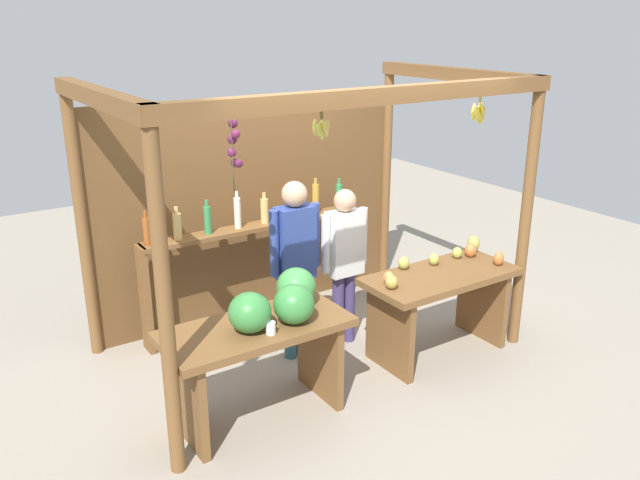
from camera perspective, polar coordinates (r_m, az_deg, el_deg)
The scene contains 7 objects.
ground_plane at distance 6.05m, azimuth -1.02°, elevation -9.28°, with size 12.00×12.00×0.00m, color gray.
market_stall at distance 5.92m, azimuth -3.58°, elevation 4.57°, with size 3.42×2.05×2.42m.
fruit_counter_left at distance 4.80m, azimuth -4.65°, elevation -7.79°, with size 1.38×0.65×1.06m.
fruit_counter_right at distance 5.81m, azimuth 10.49°, elevation -4.54°, with size 1.40×0.65×0.92m.
bottle_shelf_unit at distance 6.22m, azimuth -5.98°, elevation -0.34°, with size 2.19×0.22×1.36m.
vendor_man at distance 5.51m, azimuth -2.19°, elevation -1.30°, with size 0.48×0.22×1.60m.
vendor_woman at distance 5.77m, azimuth 2.15°, elevation -1.29°, with size 0.48×0.20×1.46m.
Camera 1 is at (-2.85, -4.50, 2.87)m, focal length 36.45 mm.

